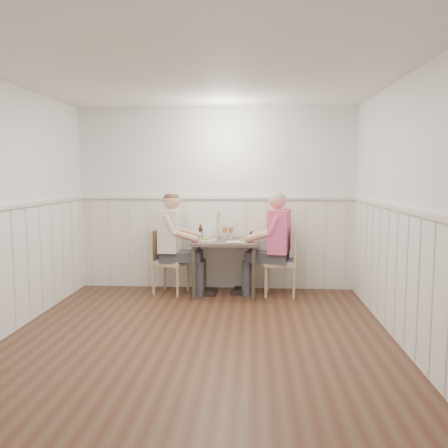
% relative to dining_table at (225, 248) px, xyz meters
% --- Properties ---
extents(ground_plane, '(4.50, 4.50, 0.00)m').
position_rel_dining_table_xyz_m(ground_plane, '(-0.15, -1.84, -0.65)').
color(ground_plane, '#472718').
extents(room_shell, '(4.04, 4.54, 2.60)m').
position_rel_dining_table_xyz_m(room_shell, '(-0.15, -1.84, 0.87)').
color(room_shell, white).
rests_on(room_shell, ground).
extents(wainscot, '(4.00, 4.49, 1.34)m').
position_rel_dining_table_xyz_m(wainscot, '(-0.15, -1.15, 0.04)').
color(wainscot, white).
rests_on(wainscot, ground).
extents(dining_table, '(0.89, 0.70, 0.75)m').
position_rel_dining_table_xyz_m(dining_table, '(0.00, 0.00, 0.00)').
color(dining_table, brown).
rests_on(dining_table, ground).
extents(chair_right, '(0.46, 0.46, 0.92)m').
position_rel_dining_table_xyz_m(chair_right, '(0.82, -0.01, -0.15)').
color(chair_right, tan).
rests_on(chair_right, ground).
extents(chair_left, '(0.51, 0.51, 0.89)m').
position_rel_dining_table_xyz_m(chair_left, '(-0.81, 0.03, -0.17)').
color(chair_left, tan).
rests_on(chair_left, ground).
extents(man_in_pink, '(0.73, 0.52, 1.45)m').
position_rel_dining_table_xyz_m(man_in_pink, '(0.70, -0.03, -0.04)').
color(man_in_pink, '#3F3F47').
rests_on(man_in_pink, ground).
extents(diner_cream, '(0.67, 0.46, 1.44)m').
position_rel_dining_table_xyz_m(diner_cream, '(-0.72, -0.01, -0.04)').
color(diner_cream, '#3F3F47').
rests_on(diner_cream, ground).
extents(plate_man, '(0.24, 0.24, 0.06)m').
position_rel_dining_table_xyz_m(plate_man, '(0.26, -0.06, 0.12)').
color(plate_man, white).
rests_on(plate_man, dining_table).
extents(plate_diner, '(0.28, 0.28, 0.07)m').
position_rel_dining_table_xyz_m(plate_diner, '(-0.27, -0.02, 0.13)').
color(plate_diner, white).
rests_on(plate_diner, dining_table).
extents(beer_glass_a, '(0.08, 0.08, 0.19)m').
position_rel_dining_table_xyz_m(beer_glass_a, '(0.07, 0.22, 0.23)').
color(beer_glass_a, silver).
rests_on(beer_glass_a, dining_table).
extents(beer_glass_b, '(0.08, 0.08, 0.19)m').
position_rel_dining_table_xyz_m(beer_glass_b, '(-0.02, 0.20, 0.23)').
color(beer_glass_b, silver).
rests_on(beer_glass_b, dining_table).
extents(beer_bottle, '(0.06, 0.06, 0.20)m').
position_rel_dining_table_xyz_m(beer_bottle, '(-0.36, 0.21, 0.19)').
color(beer_bottle, '#32190D').
rests_on(beer_bottle, dining_table).
extents(rolled_napkin, '(0.17, 0.04, 0.04)m').
position_rel_dining_table_xyz_m(rolled_napkin, '(0.12, -0.29, 0.12)').
color(rolled_napkin, white).
rests_on(rolled_napkin, dining_table).
extents(grass_vase, '(0.05, 0.05, 0.43)m').
position_rel_dining_table_xyz_m(grass_vase, '(-0.13, 0.28, 0.29)').
color(grass_vase, silver).
rests_on(grass_vase, dining_table).
extents(gingham_mat, '(0.27, 0.22, 0.01)m').
position_rel_dining_table_xyz_m(gingham_mat, '(-0.32, 0.25, 0.11)').
color(gingham_mat, '#5B7BAE').
rests_on(gingham_mat, dining_table).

